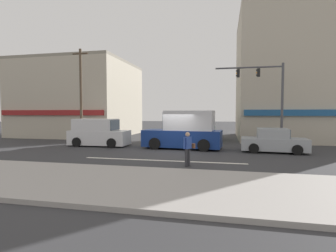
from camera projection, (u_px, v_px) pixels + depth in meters
name	position (u px, v px, depth m)	size (l,w,h in m)	color
ground_plane	(174.00, 151.00, 17.66)	(120.00, 120.00, 0.00)	#333335
lane_marking_stripe	(162.00, 160.00, 14.25)	(9.00, 0.24, 0.01)	silver
sidewalk_curb	(129.00, 183.00, 9.37)	(40.00, 5.00, 0.16)	#9E9993
building_left_block	(80.00, 99.00, 30.43)	(11.69, 10.64, 8.32)	#B7AD99
building_right_corner	(296.00, 77.00, 25.54)	(11.00, 10.62, 12.14)	#B7AD99
utility_pole_near_left	(81.00, 94.00, 22.46)	(1.40, 0.22, 8.03)	brown
traffic_light_mast	(268.00, 91.00, 19.18)	(4.89, 0.25, 6.20)	#47474C
box_truck_parked_curbside	(185.00, 131.00, 18.86)	(5.73, 2.56, 2.75)	navy
van_approaching_near	(98.00, 133.00, 20.52)	(4.60, 2.05, 2.11)	silver
van_crossing_leftbound	(204.00, 129.00, 24.93)	(2.14, 4.65, 2.11)	#1E6033
sedan_waiting_far	(273.00, 142.00, 17.19)	(4.21, 2.09, 1.58)	#999EA3
pedestrian_foreground_with_bag	(188.00, 147.00, 12.72)	(0.54, 0.62, 1.67)	#333338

